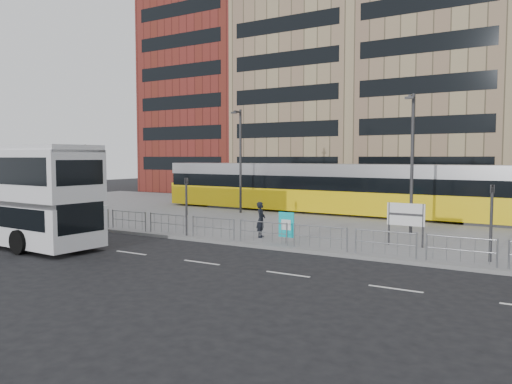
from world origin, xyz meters
The scene contains 16 objects.
ground centered at (0.00, 0.00, 0.00)m, with size 120.00×120.00×0.00m, color black.
plaza centered at (0.00, 12.00, 0.07)m, with size 64.00×24.00×0.15m, color slate.
kerb centered at (0.00, 0.05, 0.07)m, with size 64.00×0.25×0.17m, color gray.
building_row centered at (1.55, 34.27, 12.91)m, with size 70.40×18.40×31.20m.
pedestrian_barrier centered at (2.00, 0.50, 0.98)m, with size 32.07×0.07×1.10m.
road_markings centered at (1.00, -4.00, 0.01)m, with size 62.00×0.12×0.01m, color white.
double_decker_bus centered at (-9.53, -5.24, 2.64)m, with size 12.35×3.58×4.89m.
tram centered at (1.27, 14.24, 2.00)m, with size 31.41×4.01×3.69m.
station_sign centered at (8.42, 3.36, 1.56)m, with size 1.77×0.13×2.03m.
ad_panel centered at (3.27, 1.09, 1.05)m, with size 0.82×0.07×1.53m.
pedestrian centered at (1.27, 2.05, 1.08)m, with size 0.68×0.45×1.86m, color black.
traffic_light_west centered at (-2.43, 0.50, 2.12)m, with size 0.21×0.23×3.10m.
traffic_light_east centered at (12.25, 1.55, 2.12)m, with size 0.20×0.23×3.10m.
lamp_post_west centered at (-5.95, 11.20, 4.39)m, with size 0.45×1.04×7.74m.
lamp_post_east centered at (7.70, 7.20, 4.31)m, with size 0.45×1.04×7.59m.
bare_tree centered at (-18.06, 7.30, 5.43)m, with size 4.38×4.38×7.28m.
Camera 1 is at (14.41, -20.24, 4.34)m, focal length 35.00 mm.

